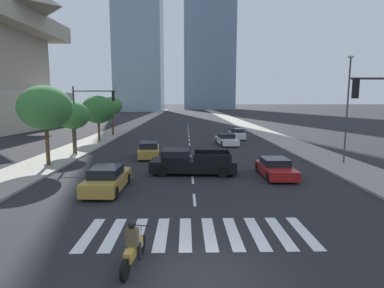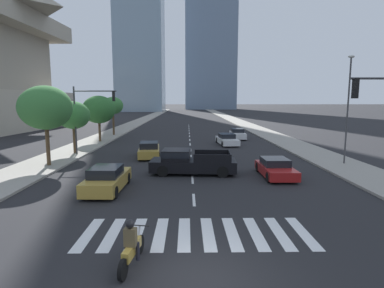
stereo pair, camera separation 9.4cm
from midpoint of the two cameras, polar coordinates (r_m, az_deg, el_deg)
name	(u,v)px [view 1 (the left image)]	position (r m, az deg, el deg)	size (l,w,h in m)	color
ground_plane	(202,281)	(9.42, 1.45, -23.87)	(800.00, 800.00, 0.00)	#232326
sidewalk_east	(282,140)	(40.11, 16.12, 0.68)	(4.00, 260.00, 0.15)	gray
sidewalk_west	(95,141)	(39.89, -17.38, 0.59)	(4.00, 260.00, 0.15)	gray
crosswalk_near	(197,233)	(12.18, 0.76, -16.06)	(8.55, 2.99, 0.01)	silver
lane_divider_center	(189,140)	(39.43, -0.60, 0.77)	(0.14, 50.00, 0.01)	silver
motorcycle_lead	(133,248)	(10.00, -10.99, -18.18)	(0.71, 2.16, 1.49)	black
pickup_truck	(189,162)	(21.15, -0.69, -3.33)	(5.89, 2.45, 1.67)	black
sedan_red_0	(275,168)	(21.18, 14.96, -4.30)	(1.89, 4.20, 1.20)	maroon
sedan_white_1	(226,140)	(35.32, 6.28, 0.82)	(2.25, 4.94, 1.25)	silver
sedan_gold_2	(107,179)	(17.95, -15.45, -6.28)	(1.93, 4.40, 1.38)	#B28E38
sedan_white_3	(237,134)	(40.94, 8.17, 1.82)	(1.90, 4.57, 1.33)	silver
sedan_gold_4	(149,150)	(27.69, -8.02, -1.10)	(2.18, 4.76, 1.36)	#B28E38
traffic_signal_far	(89,109)	(29.17, -18.42, 6.18)	(4.04, 0.28, 6.04)	#333335
street_lamp_east	(348,102)	(26.40, 26.59, 6.85)	(0.50, 0.24, 8.13)	#3F3F42
street_tree_nearest	(45,108)	(25.26, -25.49, 6.01)	(3.79, 3.79, 5.90)	#4C3823
street_tree_second	(73,115)	(30.40, -21.14, 4.92)	(2.96, 2.96, 4.75)	#4C3823
street_tree_third	(98,110)	(38.29, -16.93, 6.06)	(3.82, 3.82, 5.38)	#4C3823
street_tree_fourth	(112,106)	(45.11, -14.52, 6.81)	(2.85, 2.85, 5.32)	#4C3823
office_tower_center_skyline	(209,10)	(188.75, 3.15, 23.35)	(28.11, 21.72, 119.12)	slate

